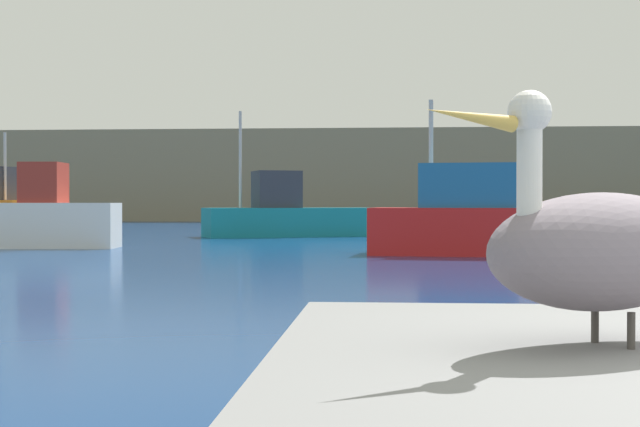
{
  "coord_description": "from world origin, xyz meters",
  "views": [
    {
      "loc": [
        -2.16,
        -3.13,
        1.36
      ],
      "look_at": [
        -4.19,
        23.33,
        1.05
      ],
      "focal_mm": 50.14,
      "sensor_mm": 36.0,
      "label": 1
    }
  ],
  "objects_px": {
    "fishing_boat_white": "(41,218)",
    "fishing_boat_red": "(510,222)",
    "fishing_boat_teal": "(288,216)",
    "pelican": "(600,248)"
  },
  "relations": [
    {
      "from": "pelican",
      "to": "fishing_boat_teal",
      "type": "distance_m",
      "value": 33.12
    },
    {
      "from": "fishing_boat_teal",
      "to": "fishing_boat_red",
      "type": "height_order",
      "value": "fishing_boat_teal"
    },
    {
      "from": "pelican",
      "to": "fishing_boat_white",
      "type": "xyz_separation_m",
      "value": [
        -11.3,
        22.9,
        -0.28
      ]
    },
    {
      "from": "pelican",
      "to": "fishing_boat_teal",
      "type": "relative_size",
      "value": 0.18
    },
    {
      "from": "fishing_boat_white",
      "to": "fishing_boat_red",
      "type": "xyz_separation_m",
      "value": [
        13.68,
        -2.68,
        -0.05
      ]
    },
    {
      "from": "fishing_boat_teal",
      "to": "fishing_boat_white",
      "type": "relative_size",
      "value": 1.36
    },
    {
      "from": "fishing_boat_white",
      "to": "fishing_boat_red",
      "type": "height_order",
      "value": "fishing_boat_white"
    },
    {
      "from": "pelican",
      "to": "fishing_boat_teal",
      "type": "xyz_separation_m",
      "value": [
        -4.89,
        32.75,
        -0.35
      ]
    },
    {
      "from": "fishing_boat_white",
      "to": "fishing_boat_red",
      "type": "distance_m",
      "value": 13.94
    },
    {
      "from": "pelican",
      "to": "fishing_boat_red",
      "type": "relative_size",
      "value": 0.16
    }
  ]
}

